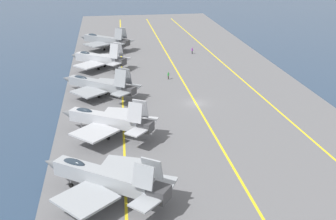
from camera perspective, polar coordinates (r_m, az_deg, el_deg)
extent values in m
plane|color=navy|center=(79.71, 3.76, 0.67)|extent=(2000.00, 2000.00, 0.00)
cube|color=slate|center=(79.63, 3.76, 0.80)|extent=(206.05, 49.77, 0.40)
cube|color=yellow|center=(83.40, 13.00, 1.41)|extent=(185.29, 8.39, 0.01)
cube|color=yellow|center=(79.56, 3.76, 0.94)|extent=(185.45, 0.36, 0.01)
cube|color=yellow|center=(77.96, -6.13, 0.41)|extent=(185.34, 7.13, 0.01)
cube|color=#93999E|center=(50.49, -8.99, -8.96)|extent=(8.96, 11.61, 1.89)
cone|color=#5B5E60|center=(54.75, -15.44, -6.93)|extent=(2.87, 3.02, 1.79)
cube|color=#38383A|center=(46.98, -1.19, -11.24)|extent=(2.98, 2.96, 1.60)
ellipsoid|color=#232D38|center=(52.20, -12.58, -7.02)|extent=(2.65, 3.16, 1.04)
cube|color=#93999E|center=(48.10, -11.13, -11.71)|extent=(7.87, 7.87, 0.28)
cube|color=#93999E|center=(53.22, -6.23, -7.84)|extent=(7.23, 7.21, 0.28)
cube|color=#93999E|center=(45.62, -3.37, -9.01)|extent=(2.09, 2.47, 2.64)
cube|color=#93999E|center=(47.10, -2.16, -7.91)|extent=(2.09, 2.47, 2.64)
cube|color=#93999E|center=(45.49, -3.20, -12.51)|extent=(3.70, 3.70, 0.20)
cube|color=#93999E|center=(48.93, -0.44, -9.75)|extent=(3.57, 3.40, 0.20)
cylinder|color=#B2B2B7|center=(54.05, -13.07, -9.35)|extent=(0.16, 0.16, 1.82)
cylinder|color=black|center=(54.37, -13.02, -9.90)|extent=(0.53, 0.62, 0.60)
cylinder|color=#B2B2B7|center=(49.92, -8.50, -11.84)|extent=(0.16, 0.16, 1.82)
cylinder|color=black|center=(50.26, -8.46, -12.42)|extent=(0.53, 0.62, 0.60)
cylinder|color=#B2B2B7|center=(51.72, -6.81, -10.43)|extent=(0.16, 0.16, 1.82)
cylinder|color=black|center=(52.05, -6.78, -11.00)|extent=(0.53, 0.62, 0.60)
cube|color=#A8AAAF|center=(65.99, -8.58, -1.26)|extent=(7.68, 11.13, 1.77)
cone|color=#5B5E60|center=(69.63, -13.49, -0.37)|extent=(2.61, 2.80, 1.68)
cube|color=#38383A|center=(62.83, -3.01, -2.26)|extent=(2.74, 2.71, 1.51)
ellipsoid|color=#232D38|center=(67.51, -11.27, -0.13)|extent=(2.33, 2.99, 0.97)
cube|color=#A8AAAF|center=(63.19, -9.93, -3.00)|extent=(7.59, 7.59, 0.28)
cube|color=#A8AAAF|center=(68.92, -6.71, -0.65)|extent=(6.84, 6.57, 0.28)
cube|color=#A8AAAF|center=(61.66, -4.51, -0.37)|extent=(1.95, 2.41, 2.95)
cube|color=#A8AAAF|center=(63.20, -3.75, 0.22)|extent=(1.95, 2.41, 2.95)
cube|color=#A8AAAF|center=(61.17, -4.34, -2.99)|extent=(3.59, 3.54, 0.20)
cube|color=#A8AAAF|center=(64.91, -2.53, -1.43)|extent=(3.42, 3.11, 0.20)
cylinder|color=#B2B2B7|center=(68.96, -11.66, -2.07)|extent=(0.16, 0.16, 1.85)
cylinder|color=black|center=(69.21, -11.63, -2.55)|extent=(0.50, 0.63, 0.60)
cylinder|color=#B2B2B7|center=(65.18, -8.13, -3.29)|extent=(0.16, 0.16, 1.85)
cylinder|color=black|center=(65.44, -8.10, -3.78)|extent=(0.50, 0.63, 0.60)
cylinder|color=#B2B2B7|center=(67.11, -7.07, -2.46)|extent=(0.16, 0.16, 1.85)
cylinder|color=black|center=(67.37, -7.04, -2.94)|extent=(0.50, 0.63, 0.60)
cube|color=gray|center=(83.99, -9.63, 3.44)|extent=(9.11, 11.31, 1.64)
cone|color=#5B5E60|center=(88.67, -13.49, 4.13)|extent=(2.72, 2.89, 1.56)
cube|color=#38383A|center=(79.65, -5.25, 2.63)|extent=(2.77, 2.81, 1.39)
ellipsoid|color=#232D38|center=(86.15, -11.74, 4.30)|extent=(2.62, 3.05, 0.90)
cube|color=gray|center=(81.57, -10.73, 2.41)|extent=(7.32, 7.19, 0.28)
cube|color=gray|center=(86.28, -8.09, 3.66)|extent=(6.54, 7.00, 0.28)
cube|color=gray|center=(78.96, -6.50, 4.29)|extent=(2.26, 2.55, 3.22)
cube|color=gray|center=(80.31, -5.80, 4.62)|extent=(2.26, 2.55, 3.22)
cube|color=gray|center=(78.22, -6.47, 2.22)|extent=(3.70, 3.72, 0.20)
cube|color=gray|center=(81.67, -4.70, 3.15)|extent=(3.61, 3.45, 0.20)
cylinder|color=#B2B2B7|center=(87.41, -12.07, 2.94)|extent=(0.16, 0.16, 1.42)
cylinder|color=black|center=(87.54, -12.05, 2.68)|extent=(0.54, 0.61, 0.60)
cylinder|color=#B2B2B7|center=(82.86, -9.33, 2.08)|extent=(0.16, 0.16, 1.42)
cylinder|color=black|center=(83.00, -9.32, 1.81)|extent=(0.54, 0.61, 0.60)
cylinder|color=#B2B2B7|center=(84.57, -8.39, 2.55)|extent=(0.16, 0.16, 1.42)
cylinder|color=black|center=(84.70, -8.38, 2.29)|extent=(0.54, 0.61, 0.60)
cube|color=#A8AAAF|center=(102.64, -9.59, 6.90)|extent=(7.82, 10.39, 1.86)
cone|color=#5B5E60|center=(106.43, -12.52, 7.22)|extent=(2.65, 2.75, 1.77)
cube|color=#38383A|center=(99.05, -6.37, 6.52)|extent=(2.79, 2.71, 1.58)
ellipsoid|color=#232D38|center=(104.37, -11.18, 7.54)|extent=(2.38, 2.85, 1.02)
cube|color=#A8AAAF|center=(99.63, -10.62, 6.01)|extent=(7.44, 7.49, 0.28)
cube|color=#A8AAAF|center=(105.59, -8.23, 7.06)|extent=(7.01, 6.52, 0.28)
cube|color=#A8AAAF|center=(98.23, -7.35, 7.92)|extent=(2.03, 2.33, 3.31)
cube|color=#A8AAAF|center=(99.83, -6.74, 8.18)|extent=(2.03, 2.33, 3.31)
cube|color=#A8AAAF|center=(97.40, -7.32, 6.21)|extent=(3.50, 3.48, 0.20)
cube|color=#A8AAAF|center=(101.20, -5.91, 6.87)|extent=(3.42, 3.08, 0.20)
cylinder|color=#B2B2B7|center=(105.45, -11.42, 6.25)|extent=(0.16, 0.16, 1.41)
cylinder|color=black|center=(105.56, -11.40, 6.04)|extent=(0.52, 0.62, 0.60)
cylinder|color=#B2B2B7|center=(101.41, -9.41, 5.77)|extent=(0.16, 0.16, 1.41)
cylinder|color=black|center=(101.52, -9.40, 5.55)|extent=(0.52, 0.62, 0.60)
cylinder|color=#B2B2B7|center=(103.47, -8.60, 6.14)|extent=(0.16, 0.16, 1.41)
cylinder|color=black|center=(103.58, -8.59, 5.93)|extent=(0.52, 0.62, 0.60)
cube|color=gray|center=(121.12, -8.76, 9.39)|extent=(9.32, 10.89, 1.80)
cone|color=#5B5E60|center=(125.78, -11.39, 9.68)|extent=(2.82, 2.92, 1.71)
cube|color=#38383A|center=(116.62, -5.86, 9.05)|extent=(2.89, 2.88, 1.53)
ellipsoid|color=#232D38|center=(123.35, -10.18, 9.94)|extent=(2.69, 3.00, 0.99)
cube|color=gray|center=(118.39, -9.64, 8.76)|extent=(7.43, 7.37, 0.28)
cube|color=gray|center=(123.62, -7.57, 9.43)|extent=(6.95, 7.10, 0.28)
cube|color=gray|center=(116.17, -6.74, 10.18)|extent=(2.22, 2.43, 3.00)
cube|color=gray|center=(117.65, -6.18, 10.35)|extent=(2.22, 2.43, 3.00)
cube|color=gray|center=(115.14, -6.75, 8.84)|extent=(3.63, 3.67, 0.20)
cube|color=gray|center=(118.73, -5.40, 9.29)|extent=(3.60, 3.44, 0.20)
cylinder|color=#B2B2B7|center=(124.45, -10.41, 8.79)|extent=(0.16, 0.16, 1.74)
cylinder|color=black|center=(124.58, -10.39, 8.53)|extent=(0.55, 0.60, 0.60)
cylinder|color=#B2B2B7|center=(119.78, -8.61, 8.39)|extent=(0.16, 0.16, 1.74)
cylinder|color=black|center=(119.91, -8.59, 8.12)|extent=(0.55, 0.60, 0.60)
cylinder|color=#B2B2B7|center=(121.68, -7.86, 8.64)|extent=(0.16, 0.16, 1.74)
cylinder|color=black|center=(121.81, -7.85, 8.38)|extent=(0.55, 0.60, 0.60)
cylinder|color=#232328|center=(115.03, 3.29, 7.82)|extent=(0.24, 0.24, 0.89)
cube|color=purple|center=(114.86, 3.30, 8.17)|extent=(0.46, 0.43, 0.54)
sphere|color=tan|center=(114.77, 3.30, 8.36)|extent=(0.22, 0.22, 0.22)
sphere|color=purple|center=(114.75, 3.30, 8.39)|extent=(0.24, 0.24, 0.24)
cylinder|color=#383328|center=(93.15, 0.05, 4.43)|extent=(0.24, 0.24, 0.85)
cube|color=green|center=(92.94, 0.05, 4.85)|extent=(0.46, 0.42, 0.56)
sphere|color=#9E7051|center=(92.82, 0.05, 5.09)|extent=(0.22, 0.22, 0.22)
sphere|color=green|center=(92.80, 0.05, 5.13)|extent=(0.24, 0.24, 0.24)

